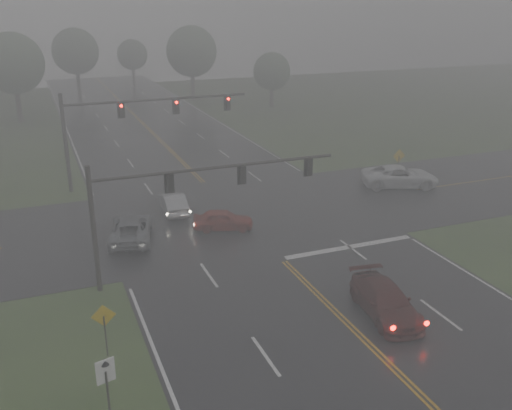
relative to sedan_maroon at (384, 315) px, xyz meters
name	(u,v)px	position (x,y,z in m)	size (l,w,h in m)	color
main_road	(247,225)	(-2.03, 13.00, 0.00)	(18.00, 160.00, 0.02)	black
cross_street	(237,215)	(-2.03, 15.00, 0.00)	(120.00, 14.00, 0.02)	black
stop_bar	(349,247)	(2.47, 7.40, 0.00)	(8.50, 0.50, 0.01)	silver
sedan_maroon	(384,315)	(0.00, 0.00, 0.00)	(2.06, 5.06, 1.47)	#3F0C0B
sedan_red	(223,229)	(-3.71, 12.92, 0.00)	(1.56, 3.87, 1.32)	maroon
sedan_silver	(174,213)	(-5.95, 17.14, 0.00)	(1.49, 4.26, 1.40)	#9A9CA1
car_grey	(132,240)	(-9.54, 13.41, 0.00)	(2.42, 5.26, 1.46)	slate
pickup_white	(399,187)	(12.20, 16.21, 0.00)	(2.77, 6.01, 1.67)	silver
signal_gantry_near	(175,194)	(-8.06, 7.50, 4.72)	(13.28, 0.29, 6.66)	black
signal_gantry_far	(125,119)	(-7.67, 24.60, 5.37)	(14.56, 0.39, 7.60)	black
sign_diamond_west	(104,322)	(-12.68, 1.53, 1.63)	(1.01, 0.11, 2.42)	black
sign_arrow_white	(107,383)	(-13.19, -3.16, 2.08)	(0.65, 0.21, 2.98)	black
sign_diamond_east	(399,160)	(12.83, 17.42, 1.84)	(1.14, 0.10, 2.73)	black
tree_nw_a	(13,63)	(-15.60, 54.51, 6.93)	(7.18, 7.18, 10.54)	#382C24
tree_ne_a	(192,51)	(8.13, 61.79, 6.97)	(7.22, 7.22, 10.60)	#382C24
tree_n_mid	(75,51)	(-6.99, 72.08, 6.64)	(6.87, 6.87, 10.10)	#382C24
tree_e_near	(272,71)	(16.54, 52.21, 4.86)	(5.03, 5.03, 7.39)	#382C24
tree_n_far	(132,55)	(3.09, 81.74, 5.00)	(5.19, 5.19, 7.62)	#382C24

